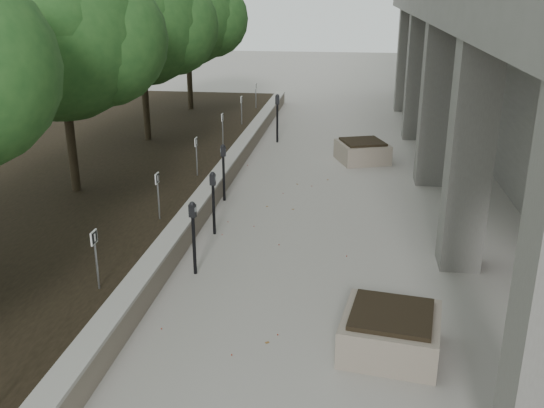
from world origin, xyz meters
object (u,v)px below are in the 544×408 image
Objects in this scene: parking_meter_3 at (214,203)px; crabapple_tree_3 at (63,69)px; crabapple_tree_5 at (188,35)px; parking_meter_5 at (277,118)px; planter_back at (362,151)px; parking_meter_2 at (194,238)px; crabapple_tree_4 at (142,48)px; parking_meter_4 at (224,173)px; planter_front at (390,331)px.

crabapple_tree_3 is at bearing 163.89° from parking_meter_3.
crabapple_tree_5 is 11.96m from parking_meter_3.
crabapple_tree_5 is 3.45× the size of parking_meter_5.
parking_meter_3 is at bearing -72.68° from crabapple_tree_5.
planter_back is at bearing 65.86° from parking_meter_3.
crabapple_tree_3 is at bearing 153.48° from parking_meter_2.
planter_back is (6.50, -0.19, -2.81)m from crabapple_tree_4.
crabapple_tree_4 is at bearing 122.02° from parking_meter_3.
planter_front is at bearing -80.22° from parking_meter_4.
crabapple_tree_4 is 9.10m from parking_meter_2.
parking_meter_5 is at bearing 102.52° from parking_meter_2.
crabapple_tree_5 is at bearing 87.93° from parking_meter_4.
parking_meter_3 is 1.01× the size of planter_back.
parking_meter_2 is at bearing -40.21° from crabapple_tree_3.
parking_meter_3 is at bearing 106.02° from parking_meter_2.
crabapple_tree_3 is 4.16m from parking_meter_4.
crabapple_tree_4 is 1.00× the size of crabapple_tree_5.
crabapple_tree_4 reaches higher than planter_front.
crabapple_tree_4 is 3.45× the size of parking_meter_5.
crabapple_tree_4 reaches higher than parking_meter_4.
crabapple_tree_5 is 5.47m from parking_meter_5.
planter_front is at bearing -87.99° from planter_back.
crabapple_tree_3 is 4.03× the size of parking_meter_2.
crabapple_tree_5 is at bearing 90.00° from crabapple_tree_4.
parking_meter_5 reaches higher than parking_meter_3.
parking_meter_3 is 7.96m from parking_meter_5.
parking_meter_3 is at bearing -116.73° from planter_back.
planter_back is at bearing -38.59° from crabapple_tree_5.
crabapple_tree_5 is 4.18× the size of planter_front.
parking_meter_3 is (3.49, -6.18, -2.45)m from crabapple_tree_4.
parking_meter_4 reaches higher than planter_front.
parking_meter_4 is 1.04× the size of planter_back.
parking_meter_5 is 1.21× the size of planter_front.
planter_front is (3.09, -11.76, -0.49)m from parking_meter_5.
parking_meter_3 reaches higher than planter_back.
parking_meter_4 reaches higher than parking_meter_3.
crabapple_tree_4 is 12.43m from planter_front.
parking_meter_5 is 12.17m from planter_front.
planter_back is (3.25, 3.92, -0.38)m from parking_meter_4.
parking_meter_5 is 1.19× the size of planter_back.
crabapple_tree_4 is (0.00, 5.00, 0.00)m from crabapple_tree_3.
parking_meter_2 is (3.56, -3.01, -2.44)m from crabapple_tree_3.
parking_meter_4 is at bearing 15.27° from crabapple_tree_3.
parking_meter_5 reaches higher than planter_front.
crabapple_tree_4 reaches higher than parking_meter_3.
crabapple_tree_3 is 3.96× the size of parking_meter_4.
parking_meter_4 is 1.05× the size of planter_front.
crabapple_tree_3 reaches higher than parking_meter_2.
parking_meter_4 is at bearing 121.48° from planter_front.
parking_meter_4 is 5.11m from planter_back.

